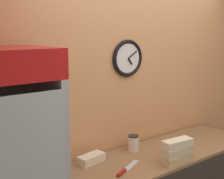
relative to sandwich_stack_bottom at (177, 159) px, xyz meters
The scene contains 7 objects.
wall_back 0.74m from the sandwich_stack_bottom, 83.39° to the left, with size 5.20×0.09×2.70m.
sandwich_stack_bottom is the anchor object (origin of this frame).
sandwich_stack_middle 0.07m from the sandwich_stack_bottom, behind, with size 0.28×0.12×0.07m.
sandwich_stack_top 0.14m from the sandwich_stack_bottom, ahead, with size 0.28×0.13×0.07m.
sandwich_flat_left 0.71m from the sandwich_stack_bottom, 142.35° to the left, with size 0.25×0.15×0.07m.
chefs_knife 0.47m from the sandwich_stack_bottom, 162.29° to the left, with size 0.33×0.18×0.02m.
condiment_jar 0.45m from the sandwich_stack_bottom, 103.66° to the left, with size 0.10×0.10×0.14m.
Camera 1 is at (-1.99, -1.00, 1.99)m, focal length 50.00 mm.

